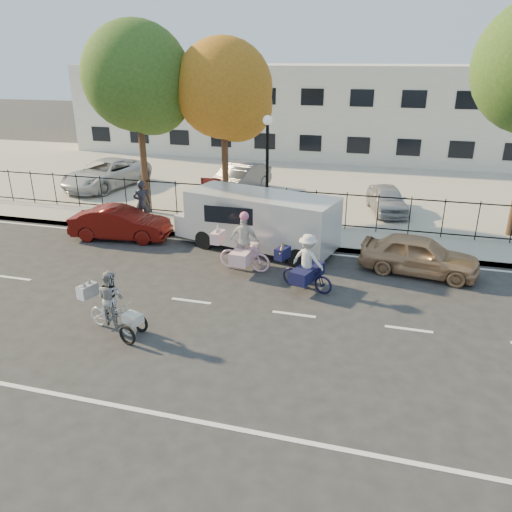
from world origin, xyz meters
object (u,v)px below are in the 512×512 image
(bull_bike, at_px, (307,268))
(lot_car_c, at_px, (239,179))
(pedestrian, at_px, (142,203))
(red_sedan, at_px, (121,223))
(lot_car_b, at_px, (106,174))
(gold_sedan, at_px, (419,255))
(unicorn_bike, at_px, (244,249))
(lot_car_d, at_px, (387,199))
(lamppost, at_px, (267,152))
(zebra_trike, at_px, (112,308))
(white_van, at_px, (258,219))

(bull_bike, relative_size, lot_car_c, 0.44)
(bull_bike, distance_m, pedestrian, 8.21)
(red_sedan, relative_size, lot_car_b, 0.73)
(gold_sedan, bearing_deg, red_sedan, 96.13)
(bull_bike, bearing_deg, red_sedan, 90.60)
(unicorn_bike, distance_m, lot_car_c, 9.35)
(unicorn_bike, xyz_separation_m, lot_car_d, (4.28, 7.50, -0.01))
(unicorn_bike, bearing_deg, red_sedan, 77.16)
(lamppost, xyz_separation_m, pedestrian, (-4.77, -1.35, -2.02))
(red_sedan, bearing_deg, bull_bike, -115.34)
(bull_bike, distance_m, lot_car_d, 8.61)
(zebra_trike, relative_size, gold_sedan, 0.52)
(white_van, xyz_separation_m, red_sedan, (-5.36, -0.28, -0.52))
(lamppost, xyz_separation_m, gold_sedan, (5.78, -3.00, -2.48))
(zebra_trike, height_order, lot_car_c, zebra_trike)
(bull_bike, bearing_deg, lot_car_b, 72.24)
(zebra_trike, height_order, lot_car_b, zebra_trike)
(pedestrian, distance_m, lot_car_d, 10.43)
(zebra_trike, distance_m, lot_car_c, 13.51)
(zebra_trike, relative_size, bull_bike, 1.00)
(white_van, bearing_deg, zebra_trike, -93.97)
(red_sedan, relative_size, lot_car_d, 1.10)
(lot_car_d, bearing_deg, zebra_trike, -131.70)
(lot_car_d, bearing_deg, red_sedan, -163.00)
(lamppost, bearing_deg, lot_car_c, 119.49)
(bull_bike, height_order, red_sedan, bull_bike)
(lamppost, bearing_deg, unicorn_bike, -85.84)
(lot_car_b, bearing_deg, pedestrian, -37.49)
(white_van, relative_size, red_sedan, 1.64)
(bull_bike, xyz_separation_m, lot_car_b, (-12.12, 9.06, 0.17))
(lamppost, relative_size, gold_sedan, 1.17)
(lot_car_b, distance_m, lot_car_c, 7.02)
(gold_sedan, bearing_deg, unicorn_bike, 111.30)
(unicorn_bike, distance_m, white_van, 2.00)
(gold_sedan, height_order, lot_car_b, lot_car_b)
(red_sedan, bearing_deg, lot_car_c, -25.87)
(lot_car_d, bearing_deg, lot_car_c, 155.13)
(red_sedan, height_order, gold_sedan, gold_sedan)
(lamppost, relative_size, red_sedan, 1.16)
(bull_bike, bearing_deg, unicorn_bike, 87.82)
(bull_bike, bearing_deg, pedestrian, 81.71)
(zebra_trike, distance_m, bull_bike, 5.68)
(lamppost, distance_m, pedestrian, 5.35)
(white_van, bearing_deg, red_sedan, -163.79)
(lamppost, distance_m, unicorn_bike, 4.89)
(unicorn_bike, height_order, lot_car_c, unicorn_bike)
(lot_car_c, bearing_deg, white_van, -55.31)
(white_van, bearing_deg, lot_car_c, 125.83)
(unicorn_bike, height_order, white_van, white_van)
(lamppost, bearing_deg, gold_sedan, -27.42)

